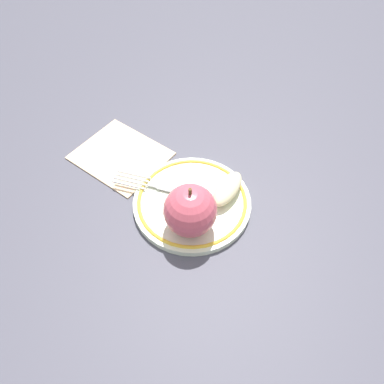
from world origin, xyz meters
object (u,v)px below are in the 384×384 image
object	(u,v)px
apple_red_whole	(190,210)
fork	(165,188)
napkin_folded	(121,155)
apple_slice_front	(227,189)
plate	(192,202)

from	to	relation	value
apple_red_whole	fork	distance (m)	0.09
napkin_folded	apple_red_whole	bearing A→B (deg)	-30.69
apple_red_whole	apple_slice_front	xyz separation A→B (m)	(0.03, 0.08, -0.03)
napkin_folded	plate	bearing A→B (deg)	-19.51
apple_slice_front	fork	bearing A→B (deg)	114.36
apple_slice_front	napkin_folded	distance (m)	0.21
napkin_folded	apple_slice_front	bearing A→B (deg)	-6.81
plate	napkin_folded	world-z (taller)	plate
plate	fork	distance (m)	0.05
fork	apple_slice_front	bearing A→B (deg)	-169.87
plate	napkin_folded	bearing A→B (deg)	160.49
apple_red_whole	apple_slice_front	size ratio (longest dim) A/B	1.15
apple_slice_front	plate	bearing A→B (deg)	132.94
plate	apple_red_whole	bearing A→B (deg)	-72.32
fork	apple_red_whole	bearing A→B (deg)	136.26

